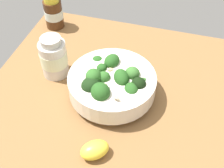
{
  "coord_description": "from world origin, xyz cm",
  "views": [
    {
      "loc": [
        -45.31,
        -12.08,
        56.44
      ],
      "look_at": [
        2.59,
        1.79,
        4.0
      ],
      "focal_mm": 46.27,
      "sensor_mm": 36.0,
      "label": 1
    }
  ],
  "objects_px": {
    "bowl_of_broccoli": "(112,83)",
    "lemon_wedge": "(95,150)",
    "bottle_short": "(53,13)",
    "bottle_tall": "(54,57)"
  },
  "relations": [
    {
      "from": "lemon_wedge",
      "to": "bottle_short",
      "type": "height_order",
      "value": "bottle_short"
    },
    {
      "from": "lemon_wedge",
      "to": "bottle_tall",
      "type": "bearing_deg",
      "value": 40.81
    },
    {
      "from": "bowl_of_broccoli",
      "to": "bottle_short",
      "type": "distance_m",
      "value": 0.36
    },
    {
      "from": "lemon_wedge",
      "to": "bottle_tall",
      "type": "xyz_separation_m",
      "value": [
        0.21,
        0.19,
        0.04
      ]
    },
    {
      "from": "bowl_of_broccoli",
      "to": "lemon_wedge",
      "type": "relative_size",
      "value": 3.42
    },
    {
      "from": "bottle_short",
      "to": "bowl_of_broccoli",
      "type": "bearing_deg",
      "value": -132.53
    },
    {
      "from": "bottle_tall",
      "to": "bottle_short",
      "type": "relative_size",
      "value": 1.07
    },
    {
      "from": "bowl_of_broccoli",
      "to": "lemon_wedge",
      "type": "xyz_separation_m",
      "value": [
        -0.18,
        -0.01,
        -0.03
      ]
    },
    {
      "from": "bowl_of_broccoli",
      "to": "bottle_short",
      "type": "relative_size",
      "value": 1.96
    },
    {
      "from": "bowl_of_broccoli",
      "to": "bottle_tall",
      "type": "distance_m",
      "value": 0.18
    }
  ]
}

